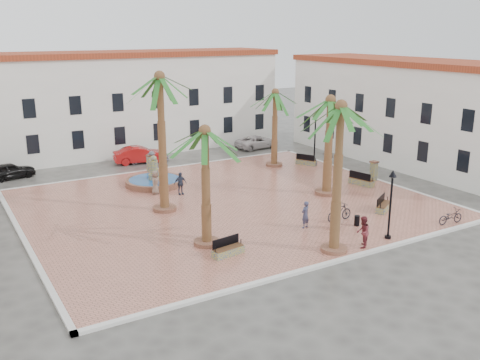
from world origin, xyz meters
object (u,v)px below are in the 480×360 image
Objects in this scene: lamppost_e at (315,128)px; car_red at (140,155)px; bollard_n at (150,163)px; pedestrian_north at (152,161)px; palm_s at (340,122)px; pedestrian_fountain_a at (155,182)px; palm_nw at (160,91)px; bench_ne at (306,162)px; palm_ne at (275,101)px; lamppost_s at (391,192)px; bench_se at (384,207)px; bollard_se at (335,218)px; palm_e at (330,112)px; cyclist_a at (305,215)px; pedestrian_east at (329,156)px; bench_e at (361,181)px; fountain at (155,181)px; pedestrian_fountain_b at (180,183)px; car_silver at (145,155)px; bench_s at (228,250)px; palm_sw at (205,145)px; cyclist_b at (363,232)px; car_black at (10,171)px; bicycle_b at (339,212)px; bollard_e at (374,171)px; bicycle_a at (450,216)px; car_white at (257,142)px; litter_bin at (357,221)px.

car_red is at bearing 149.12° from lamppost_e.
bollard_n is at bearing 163.57° from lamppost_e.
pedestrian_north reaches higher than bollard_n.
palm_s is 16.11m from pedestrian_fountain_a.
palm_nw is 4.78× the size of bench_ne.
lamppost_s is (-3.87, -17.05, -2.86)m from palm_ne.
pedestrian_fountain_a is (-14.50, -1.43, 0.59)m from bench_ne.
lamppost_s reaches higher than bench_se.
lamppost_e is 3.38× the size of bollard_se.
palm_e is 1.07× the size of palm_ne.
pedestrian_east is (10.78, 10.76, 0.07)m from cyclist_a.
pedestrian_east reaches higher than bench_e.
palm_nw is 12.20m from pedestrian_north.
fountain is 2.67× the size of cyclist_a.
car_silver is (1.64, 11.13, -0.35)m from pedestrian_fountain_b.
palm_nw is at bearing 169.90° from car_silver.
pedestrian_fountain_a is 1.78m from pedestrian_fountain_b.
bench_s is at bearing 104.15° from bench_ne.
bench_e is (15.30, 4.35, -5.23)m from palm_sw.
palm_ne is 18.86m from cyclist_b.
pedestrian_fountain_b reaches higher than car_black.
pedestrian_east is at bearing 51.59° from bollard_se.
bicycle_b is 26.38m from car_black.
pedestrian_fountain_a is at bearing 146.93° from pedestrian_fountain_b.
pedestrian_north is at bearing 124.26° from palm_e.
bench_se is 3.76m from bicycle_b.
bench_s is 0.99× the size of bench_ne.
palm_ne is 3.54× the size of bench_se.
lamppost_e is 16.87m from bollard_se.
bench_ne is 17.37m from lamppost_s.
palm_e reaches higher than car_black.
pedestrian_east is at bearing 90.00° from bollard_e.
lamppost_e is 2.71× the size of pedestrian_fountain_b.
cyclist_a is 0.94× the size of bicycle_a.
palm_sw reaches higher than bench_s.
bench_s is 16.27m from bench_e.
palm_s is at bearing 120.01° from bench_ne.
car_white is at bearing 74.86° from palm_e.
cyclist_b reaches higher than bollard_se.
pedestrian_east reaches higher than bollard_e.
bench_e is 0.53× the size of car_black.
car_white reaches higher than litter_bin.
pedestrian_north is at bearing 32.59° from bench_e.
bench_e is 1.19× the size of pedestrian_fountain_a.
palm_sw is 1.46× the size of car_red.
bench_s is 0.48× the size of car_black.
lamppost_e is at bearing -160.04° from cyclist_b.
bench_se is 1.09× the size of pedestrian_north.
pedestrian_fountain_a is (-7.56, 10.93, 0.30)m from bicycle_b.
palm_s is 10.23m from bench_se.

